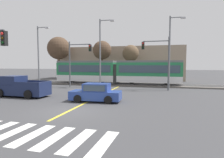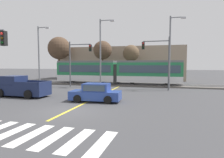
% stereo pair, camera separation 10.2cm
% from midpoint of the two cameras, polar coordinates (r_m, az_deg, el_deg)
% --- Properties ---
extents(ground_plane, '(200.00, 200.00, 0.00)m').
position_cam_midpoint_polar(ground_plane, '(13.73, -12.47, -8.94)').
color(ground_plane, '#3D3D3F').
extents(track_bed, '(120.00, 4.00, 0.18)m').
position_cam_midpoint_polar(track_bed, '(29.65, 2.71, -1.56)').
color(track_bed, '#56514C').
rests_on(track_bed, ground).
extents(rail_near, '(120.00, 0.08, 0.10)m').
position_cam_midpoint_polar(rail_near, '(28.93, 2.41, -1.43)').
color(rail_near, '#939399').
rests_on(rail_near, track_bed).
extents(rail_far, '(120.00, 0.08, 0.10)m').
position_cam_midpoint_polar(rail_far, '(30.34, 2.99, -1.16)').
color(rail_far, '#939399').
rests_on(rail_far, track_bed).
extents(light_rail_tram, '(18.50, 2.64, 3.43)m').
position_cam_midpoint_polar(light_rail_tram, '(29.68, 1.25, 2.24)').
color(light_rail_tram, silver).
rests_on(light_rail_tram, track_bed).
extents(crosswalk_stripe_3, '(0.63, 2.81, 0.01)m').
position_cam_midpoint_polar(crosswalk_stripe_3, '(10.47, -26.83, -13.50)').
color(crosswalk_stripe_3, silver).
rests_on(crosswalk_stripe_3, ground).
extents(crosswalk_stripe_4, '(0.63, 2.81, 0.01)m').
position_cam_midpoint_polar(crosswalk_stripe_4, '(9.78, -21.95, -14.60)').
color(crosswalk_stripe_4, silver).
rests_on(crosswalk_stripe_4, ground).
extents(crosswalk_stripe_5, '(0.63, 2.81, 0.01)m').
position_cam_midpoint_polar(crosswalk_stripe_5, '(9.18, -16.32, -15.74)').
color(crosswalk_stripe_5, silver).
rests_on(crosswalk_stripe_5, ground).
extents(crosswalk_stripe_6, '(0.63, 2.81, 0.01)m').
position_cam_midpoint_polar(crosswalk_stripe_6, '(8.67, -9.90, -16.85)').
color(crosswalk_stripe_6, silver).
rests_on(crosswalk_stripe_6, ground).
extents(crosswalk_stripe_7, '(0.63, 2.81, 0.01)m').
position_cam_midpoint_polar(crosswalk_stripe_7, '(8.27, -2.69, -17.85)').
color(crosswalk_stripe_7, silver).
rests_on(crosswalk_stripe_7, ground).
extents(lane_centre_line, '(0.20, 17.45, 0.01)m').
position_cam_midpoint_polar(lane_centre_line, '(19.39, -3.96, -4.96)').
color(lane_centre_line, gold).
rests_on(lane_centre_line, ground).
extents(sedan_crossing, '(4.29, 2.09, 1.52)m').
position_cam_midpoint_polar(sedan_crossing, '(16.73, -4.82, -4.03)').
color(sedan_crossing, '#284293').
rests_on(sedan_crossing, ground).
extents(pickup_truck, '(5.44, 2.32, 1.98)m').
position_cam_midpoint_polar(pickup_truck, '(21.16, -24.89, -2.28)').
color(pickup_truck, '#192347').
rests_on(pickup_truck, ground).
extents(traffic_light_far_left, '(3.25, 0.38, 6.16)m').
position_cam_midpoint_polar(traffic_light_far_left, '(27.56, -10.17, 6.15)').
color(traffic_light_far_left, '#515459').
rests_on(traffic_light_far_left, ground).
extents(traffic_light_far_right, '(3.25, 0.38, 6.29)m').
position_cam_midpoint_polar(traffic_light_far_right, '(24.31, 13.34, 6.49)').
color(traffic_light_far_right, '#515459').
rests_on(traffic_light_far_right, ground).
extents(street_lamp_west, '(1.94, 0.28, 8.56)m').
position_cam_midpoint_polar(street_lamp_west, '(31.11, -20.14, 7.20)').
color(street_lamp_west, slate).
rests_on(street_lamp_west, ground).
extents(street_lamp_centre, '(2.08, 0.28, 9.14)m').
position_cam_midpoint_polar(street_lamp_centre, '(27.37, -3.18, 8.54)').
color(street_lamp_centre, slate).
rests_on(street_lamp_centre, ground).
extents(street_lamp_east, '(1.88, 0.28, 9.00)m').
position_cam_midpoint_polar(street_lamp_east, '(26.08, 16.35, 8.37)').
color(street_lamp_east, slate).
rests_on(street_lamp_east, ground).
extents(bare_tree_far_west, '(4.33, 4.33, 8.33)m').
position_cam_midpoint_polar(bare_tree_far_west, '(40.22, -15.08, 8.47)').
color(bare_tree_far_west, brown).
rests_on(bare_tree_far_west, ground).
extents(bare_tree_west, '(3.30, 3.30, 7.22)m').
position_cam_midpoint_polar(bare_tree_west, '(35.79, -2.93, 8.16)').
color(bare_tree_west, brown).
rests_on(bare_tree_west, ground).
extents(bare_tree_east, '(2.87, 2.87, 6.44)m').
position_cam_midpoint_polar(bare_tree_east, '(35.21, 5.27, 7.27)').
color(bare_tree_east, brown).
rests_on(bare_tree_east, ground).
extents(building_backdrop_far, '(25.35, 6.00, 6.51)m').
position_cam_midpoint_polar(building_backdrop_far, '(41.40, 2.13, 4.50)').
color(building_backdrop_far, gray).
rests_on(building_backdrop_far, ground).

